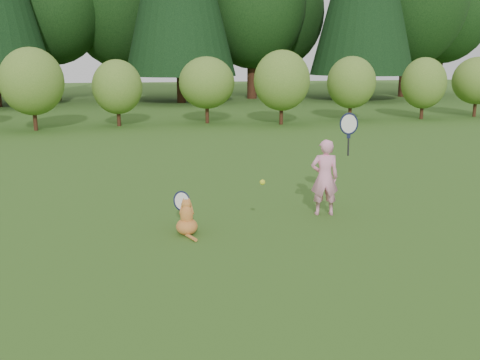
{
  "coord_description": "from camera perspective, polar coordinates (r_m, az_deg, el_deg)",
  "views": [
    {
      "loc": [
        -1.37,
        -6.85,
        2.49
      ],
      "look_at": [
        0.2,
        0.8,
        0.7
      ],
      "focal_mm": 40.0,
      "sensor_mm": 36.0,
      "label": 1
    }
  ],
  "objects": [
    {
      "name": "ground",
      "position": [
        7.41,
        -0.28,
        -6.71
      ],
      "size": [
        100.0,
        100.0,
        0.0
      ],
      "primitive_type": "plane",
      "color": "#284A14",
      "rests_on": "ground"
    },
    {
      "name": "shrub_row",
      "position": [
        19.92,
        -7.74,
        9.68
      ],
      "size": [
        28.0,
        3.0,
        2.8
      ],
      "primitive_type": null,
      "color": "#497524",
      "rests_on": "ground"
    },
    {
      "name": "child",
      "position": [
        8.66,
        9.1,
        0.46
      ],
      "size": [
        0.7,
        0.4,
        1.85
      ],
      "rotation": [
        0.0,
        0.0,
        2.97
      ],
      "color": "#FF98C0",
      "rests_on": "ground"
    },
    {
      "name": "cat",
      "position": [
        7.75,
        -5.74,
        -3.77
      ],
      "size": [
        0.4,
        0.77,
        0.71
      ],
      "rotation": [
        0.0,
        0.0,
        -0.11
      ],
      "color": "#C85726",
      "rests_on": "ground"
    },
    {
      "name": "tennis_ball",
      "position": [
        7.45,
        2.41,
        -0.24
      ],
      "size": [
        0.08,
        0.08,
        0.08
      ],
      "color": "yellow",
      "rests_on": "ground"
    }
  ]
}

